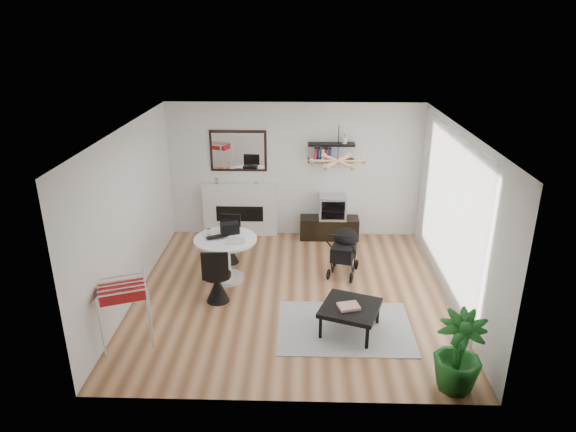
{
  "coord_description": "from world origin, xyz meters",
  "views": [
    {
      "loc": [
        0.16,
        -7.31,
        4.22
      ],
      "look_at": [
        -0.06,
        0.4,
        1.2
      ],
      "focal_mm": 32.0,
      "sensor_mm": 36.0,
      "label": 1
    }
  ],
  "objects_px": {
    "fireplace": "(240,203)",
    "drying_rack": "(125,314)",
    "tv_console": "(329,228)",
    "coffee_table": "(350,309)",
    "stroller": "(344,253)",
    "crt_tv": "(333,207)",
    "dining_table": "(226,253)",
    "potted_plant": "(459,352)"
  },
  "relations": [
    {
      "from": "fireplace",
      "to": "coffee_table",
      "type": "relative_size",
      "value": 2.19
    },
    {
      "from": "crt_tv",
      "to": "coffee_table",
      "type": "distance_m",
      "value": 3.32
    },
    {
      "from": "dining_table",
      "to": "coffee_table",
      "type": "bearing_deg",
      "value": -37.01
    },
    {
      "from": "coffee_table",
      "to": "tv_console",
      "type": "bearing_deg",
      "value": 92.5
    },
    {
      "from": "tv_console",
      "to": "potted_plant",
      "type": "xyz_separation_m",
      "value": [
        1.32,
        -4.48,
        0.29
      ]
    },
    {
      "from": "drying_rack",
      "to": "stroller",
      "type": "distance_m",
      "value": 3.83
    },
    {
      "from": "drying_rack",
      "to": "potted_plant",
      "type": "bearing_deg",
      "value": -30.85
    },
    {
      "from": "crt_tv",
      "to": "coffee_table",
      "type": "xyz_separation_m",
      "value": [
        0.09,
        -3.31,
        -0.31
      ]
    },
    {
      "from": "coffee_table",
      "to": "dining_table",
      "type": "bearing_deg",
      "value": 142.99
    },
    {
      "from": "crt_tv",
      "to": "drying_rack",
      "type": "xyz_separation_m",
      "value": [
        -2.95,
        -3.78,
        -0.15
      ]
    },
    {
      "from": "tv_console",
      "to": "crt_tv",
      "type": "height_order",
      "value": "crt_tv"
    },
    {
      "from": "drying_rack",
      "to": "stroller",
      "type": "height_order",
      "value": "drying_rack"
    },
    {
      "from": "dining_table",
      "to": "potted_plant",
      "type": "height_order",
      "value": "potted_plant"
    },
    {
      "from": "drying_rack",
      "to": "stroller",
      "type": "relative_size",
      "value": 1.11
    },
    {
      "from": "fireplace",
      "to": "potted_plant",
      "type": "distance_m",
      "value": 5.59
    },
    {
      "from": "fireplace",
      "to": "crt_tv",
      "type": "relative_size",
      "value": 4.03
    },
    {
      "from": "potted_plant",
      "to": "dining_table",
      "type": "bearing_deg",
      "value": 139.79
    },
    {
      "from": "tv_console",
      "to": "potted_plant",
      "type": "bearing_deg",
      "value": -73.61
    },
    {
      "from": "fireplace",
      "to": "tv_console",
      "type": "height_order",
      "value": "fireplace"
    },
    {
      "from": "tv_console",
      "to": "stroller",
      "type": "bearing_deg",
      "value": -83.01
    },
    {
      "from": "fireplace",
      "to": "drying_rack",
      "type": "distance_m",
      "value": 4.07
    },
    {
      "from": "drying_rack",
      "to": "potted_plant",
      "type": "relative_size",
      "value": 0.97
    },
    {
      "from": "potted_plant",
      "to": "crt_tv",
      "type": "bearing_deg",
      "value": 105.74
    },
    {
      "from": "dining_table",
      "to": "coffee_table",
      "type": "xyz_separation_m",
      "value": [
        1.97,
        -1.48,
        -0.14
      ]
    },
    {
      "from": "crt_tv",
      "to": "dining_table",
      "type": "height_order",
      "value": "crt_tv"
    },
    {
      "from": "fireplace",
      "to": "drying_rack",
      "type": "xyz_separation_m",
      "value": [
        -1.08,
        -3.92,
        -0.16
      ]
    },
    {
      "from": "drying_rack",
      "to": "coffee_table",
      "type": "height_order",
      "value": "drying_rack"
    },
    {
      "from": "crt_tv",
      "to": "coffee_table",
      "type": "bearing_deg",
      "value": -88.47
    },
    {
      "from": "drying_rack",
      "to": "fireplace",
      "type": "bearing_deg",
      "value": 53.18
    },
    {
      "from": "tv_console",
      "to": "drying_rack",
      "type": "distance_m",
      "value": 4.77
    },
    {
      "from": "stroller",
      "to": "potted_plant",
      "type": "distance_m",
      "value": 3.18
    },
    {
      "from": "tv_console",
      "to": "drying_rack",
      "type": "xyz_separation_m",
      "value": [
        -2.89,
        -3.78,
        0.3
      ]
    },
    {
      "from": "crt_tv",
      "to": "stroller",
      "type": "distance_m",
      "value": 1.54
    },
    {
      "from": "crt_tv",
      "to": "dining_table",
      "type": "bearing_deg",
      "value": -135.84
    },
    {
      "from": "crt_tv",
      "to": "potted_plant",
      "type": "xyz_separation_m",
      "value": [
        1.26,
        -4.48,
        -0.16
      ]
    },
    {
      "from": "fireplace",
      "to": "tv_console",
      "type": "bearing_deg",
      "value": -4.37
    },
    {
      "from": "crt_tv",
      "to": "potted_plant",
      "type": "height_order",
      "value": "potted_plant"
    },
    {
      "from": "drying_rack",
      "to": "coffee_table",
      "type": "bearing_deg",
      "value": -12.59
    },
    {
      "from": "potted_plant",
      "to": "fireplace",
      "type": "bearing_deg",
      "value": 124.13
    },
    {
      "from": "tv_console",
      "to": "drying_rack",
      "type": "bearing_deg",
      "value": -127.43
    },
    {
      "from": "crt_tv",
      "to": "potted_plant",
      "type": "bearing_deg",
      "value": -74.26
    },
    {
      "from": "stroller",
      "to": "potted_plant",
      "type": "xyz_separation_m",
      "value": [
        1.13,
        -2.97,
        0.13
      ]
    }
  ]
}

